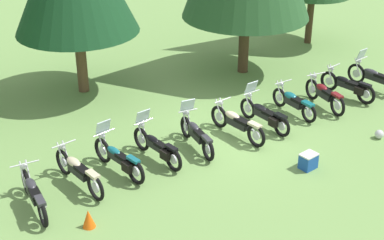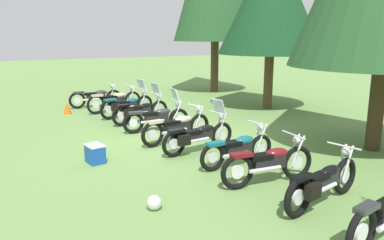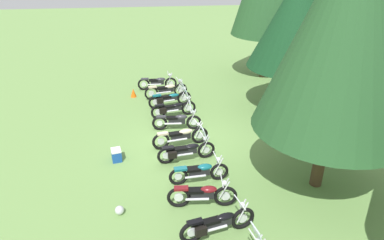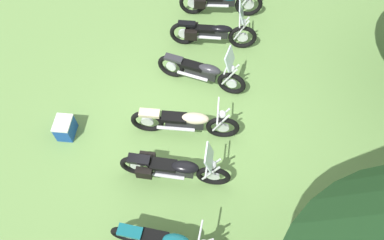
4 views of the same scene
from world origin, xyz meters
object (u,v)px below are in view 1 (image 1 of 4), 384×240
at_px(motorcycle_6, 265,114).
at_px(traffic_cone, 89,219).
at_px(motorcycle_7, 294,102).
at_px(picnic_cooler, 308,161).
at_px(motorcycle_8, 325,94).
at_px(dropped_helmet, 379,134).
at_px(motorcycle_5, 237,123).
at_px(motorcycle_4, 196,134).
at_px(motorcycle_9, 348,86).
at_px(motorcycle_0, 34,193).
at_px(motorcycle_1, 78,171).
at_px(motorcycle_10, 375,77).
at_px(motorcycle_2, 119,158).
at_px(motorcycle_3, 157,146).

xyz_separation_m(motorcycle_6, traffic_cone, (-6.74, -2.16, -0.22)).
bearing_deg(motorcycle_7, motorcycle_6, 98.89).
xyz_separation_m(motorcycle_6, picnic_cooler, (-0.39, -2.64, -0.23)).
height_order(motorcycle_8, dropped_helmet, motorcycle_8).
distance_m(motorcycle_5, picnic_cooler, 2.69).
bearing_deg(motorcycle_7, motorcycle_5, 94.79).
height_order(motorcycle_4, traffic_cone, motorcycle_4).
relative_size(traffic_cone, dropped_helmet, 1.71).
xyz_separation_m(motorcycle_4, motorcycle_7, (3.97, 0.40, -0.02)).
height_order(motorcycle_8, motorcycle_9, motorcycle_8).
bearing_deg(motorcycle_0, motorcycle_1, -71.00).
relative_size(motorcycle_9, picnic_cooler, 4.25).
xyz_separation_m(motorcycle_5, motorcycle_7, (2.52, 0.38, -0.03)).
bearing_deg(picnic_cooler, motorcycle_8, 43.32).
relative_size(motorcycle_8, traffic_cone, 4.60).
distance_m(motorcycle_0, motorcycle_9, 11.64).
xyz_separation_m(motorcycle_1, motorcycle_4, (3.77, 0.26, -0.02)).
relative_size(motorcycle_9, motorcycle_10, 0.94).
relative_size(motorcycle_8, dropped_helmet, 7.87).
xyz_separation_m(motorcycle_2, motorcycle_5, (4.01, 0.19, -0.00)).
distance_m(motorcycle_0, dropped_helmet, 10.45).
bearing_deg(motorcycle_7, motorcycle_8, -97.99).
bearing_deg(motorcycle_1, picnic_cooler, -122.41).
height_order(motorcycle_8, traffic_cone, motorcycle_8).
bearing_deg(motorcycle_3, traffic_cone, 114.34).
bearing_deg(motorcycle_3, picnic_cooler, -135.73).
bearing_deg(motorcycle_6, motorcycle_4, 84.22).
distance_m(motorcycle_4, picnic_cooler, 3.37).
xyz_separation_m(motorcycle_10, picnic_cooler, (-5.64, -3.11, -0.25)).
relative_size(motorcycle_1, motorcycle_6, 1.05).
relative_size(motorcycle_3, motorcycle_6, 0.98).
height_order(motorcycle_10, picnic_cooler, motorcycle_10).
bearing_deg(motorcycle_4, motorcycle_3, 98.29).
bearing_deg(motorcycle_1, motorcycle_6, -98.17).
distance_m(motorcycle_2, motorcycle_4, 2.57).
relative_size(motorcycle_0, motorcycle_7, 1.07).
xyz_separation_m(motorcycle_7, traffic_cone, (-8.14, -2.47, -0.20)).
bearing_deg(picnic_cooler, motorcycle_5, 105.75).
bearing_deg(motorcycle_3, motorcycle_6, -98.11).
height_order(motorcycle_4, picnic_cooler, motorcycle_4).
xyz_separation_m(motorcycle_1, motorcycle_3, (2.43, 0.17, -0.02)).
bearing_deg(motorcycle_2, dropped_helmet, -118.17).
height_order(motorcycle_1, motorcycle_4, motorcycle_4).
bearing_deg(motorcycle_0, motorcycle_3, -80.03).
relative_size(motorcycle_3, dropped_helmet, 7.95).
xyz_separation_m(picnic_cooler, dropped_helmet, (3.06, 0.29, -0.09)).
bearing_deg(motorcycle_9, motorcycle_3, 81.84).
distance_m(motorcycle_3, motorcycle_9, 7.85).
distance_m(motorcycle_1, picnic_cooler, 6.38).
relative_size(motorcycle_4, motorcycle_8, 1.01).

